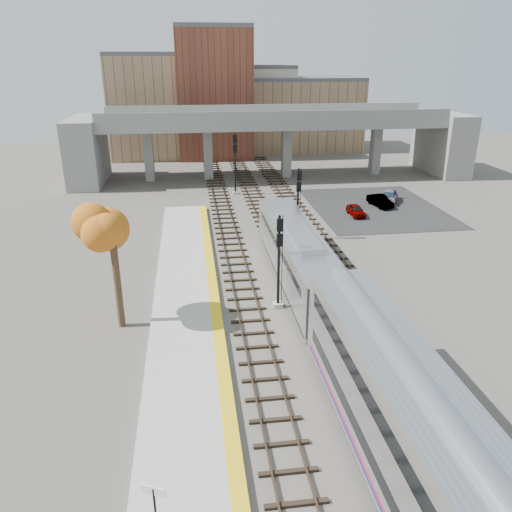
{
  "coord_description": "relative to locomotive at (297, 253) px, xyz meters",
  "views": [
    {
      "loc": [
        -6.6,
        -24.18,
        15.81
      ],
      "look_at": [
        -2.17,
        8.86,
        2.5
      ],
      "focal_mm": 35.0,
      "sensor_mm": 36.0,
      "label": 1
    }
  ],
  "objects": [
    {
      "name": "car_a",
      "position": [
        9.79,
        15.6,
        -1.66
      ],
      "size": [
        1.43,
        3.43,
        1.16
      ],
      "primitive_type": "imported",
      "rotation": [
        0.0,
        0.0,
        0.02
      ],
      "color": "#99999E",
      "rests_on": "parking_lot"
    },
    {
      "name": "signal_mast_mid",
      "position": [
        2.0,
        9.22,
        0.95
      ],
      "size": [
        0.6,
        0.64,
        6.66
      ],
      "color": "#9E9E99",
      "rests_on": "ground"
    },
    {
      "name": "signal_mast_far",
      "position": [
        -2.1,
        26.43,
        1.49
      ],
      "size": [
        0.6,
        0.64,
        7.45
      ],
      "color": "#9E9E99",
      "rests_on": "ground"
    },
    {
      "name": "tree",
      "position": [
        -12.32,
        -5.15,
        4.25
      ],
      "size": [
        3.6,
        3.6,
        8.8
      ],
      "color": "#382619",
      "rests_on": "ground"
    },
    {
      "name": "car_c",
      "position": [
        15.18,
        20.15,
        -1.57
      ],
      "size": [
        3.8,
        4.93,
        1.33
      ],
      "primitive_type": "imported",
      "rotation": [
        0.0,
        0.0,
        -0.49
      ],
      "color": "#99999E",
      "rests_on": "parking_lot"
    },
    {
      "name": "tracks",
      "position": [
        -0.07,
        2.97,
        -2.2
      ],
      "size": [
        10.7,
        95.0,
        0.25
      ],
      "color": "black",
      "rests_on": "ground"
    },
    {
      "name": "signal_mast_near",
      "position": [
        -2.1,
        -3.99,
        0.84
      ],
      "size": [
        0.6,
        0.64,
        6.5
      ],
      "color": "#9E9E99",
      "rests_on": "ground"
    },
    {
      "name": "car_b",
      "position": [
        13.62,
        18.67,
        -1.59
      ],
      "size": [
        2.05,
        4.1,
        1.29
      ],
      "primitive_type": "imported",
      "rotation": [
        0.0,
        0.0,
        0.18
      ],
      "color": "#99999E",
      "rests_on": "parking_lot"
    },
    {
      "name": "buildings_far",
      "position": [
        0.26,
        57.04,
        5.6
      ],
      "size": [
        43.0,
        21.0,
        20.6
      ],
      "color": "#9A7A59",
      "rests_on": "ground"
    },
    {
      "name": "yellow_strip",
      "position": [
        -6.35,
        -9.53,
        -1.92
      ],
      "size": [
        0.7,
        60.0,
        0.01
      ],
      "primitive_type": "cube",
      "color": "yellow",
      "rests_on": "platform"
    },
    {
      "name": "station_sign",
      "position": [
        -9.32,
        -20.93,
        -0.3
      ],
      "size": [
        0.85,
        0.39,
        2.27
      ],
      "rotation": [
        0.0,
        0.0,
        -0.39
      ],
      "color": "black",
      "rests_on": "platform"
    },
    {
      "name": "ground",
      "position": [
        -1.0,
        -9.53,
        -2.28
      ],
      "size": [
        160.0,
        160.0,
        0.0
      ],
      "primitive_type": "plane",
      "color": "#47423D",
      "rests_on": "ground"
    },
    {
      "name": "parking_lot",
      "position": [
        13.0,
        18.47,
        -2.26
      ],
      "size": [
        14.0,
        18.0,
        0.04
      ],
      "primitive_type": "cube",
      "color": "black",
      "rests_on": "ground"
    },
    {
      "name": "locomotive",
      "position": [
        0.0,
        0.0,
        0.0
      ],
      "size": [
        3.02,
        19.05,
        4.1
      ],
      "color": "#A8AAB2",
      "rests_on": "ground"
    },
    {
      "name": "platform",
      "position": [
        -8.25,
        -9.53,
        -2.1
      ],
      "size": [
        4.5,
        60.0,
        0.35
      ],
      "primitive_type": "cube",
      "color": "#9E9E99",
      "rests_on": "ground"
    },
    {
      "name": "overpass",
      "position": [
        3.92,
        35.47,
        3.53
      ],
      "size": [
        54.0,
        12.0,
        9.5
      ],
      "color": "slate",
      "rests_on": "ground"
    },
    {
      "name": "coach",
      "position": [
        -0.0,
        -22.61,
        0.52
      ],
      "size": [
        3.03,
        25.0,
        5.0
      ],
      "color": "#A8AAB2",
      "rests_on": "ground"
    }
  ]
}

